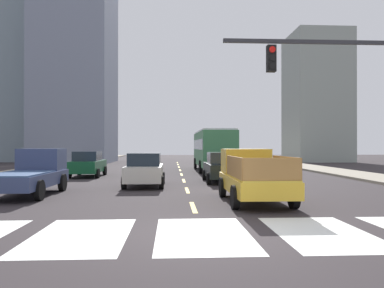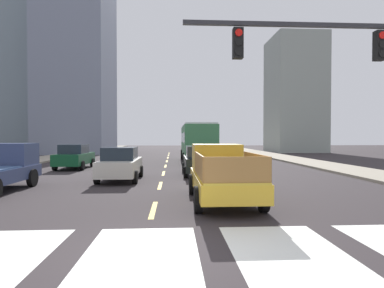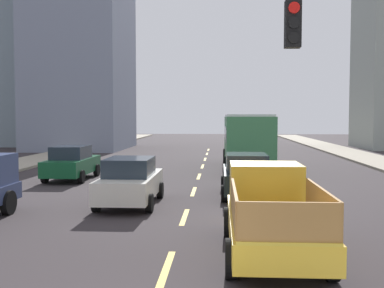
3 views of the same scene
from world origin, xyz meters
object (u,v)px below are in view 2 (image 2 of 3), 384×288
(pickup_stakebed, at_px, (221,174))
(city_bus, at_px, (197,140))
(sedan_mid, at_px, (121,164))
(sedan_far, at_px, (200,160))
(sedan_near_left, at_px, (75,156))

(pickup_stakebed, height_order, city_bus, city_bus)
(pickup_stakebed, bearing_deg, sedan_mid, 128.49)
(sedan_far, relative_size, sedan_near_left, 1.00)
(pickup_stakebed, height_order, sedan_mid, pickup_stakebed)
(sedan_near_left, distance_m, sedan_mid, 7.78)
(city_bus, height_order, sedan_mid, city_bus)
(sedan_far, height_order, sedan_mid, same)
(city_bus, bearing_deg, sedan_far, -95.20)
(city_bus, xyz_separation_m, sedan_near_left, (-9.10, -5.32, -1.09))
(sedan_mid, bearing_deg, sedan_near_left, 122.84)
(city_bus, xyz_separation_m, sedan_far, (-0.52, -9.73, -1.09))
(city_bus, xyz_separation_m, sedan_mid, (-4.82, -11.81, -1.09))
(pickup_stakebed, height_order, sedan_near_left, pickup_stakebed)
(pickup_stakebed, xyz_separation_m, city_bus, (0.37, 17.24, 1.02))
(sedan_near_left, height_order, sedan_mid, same)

